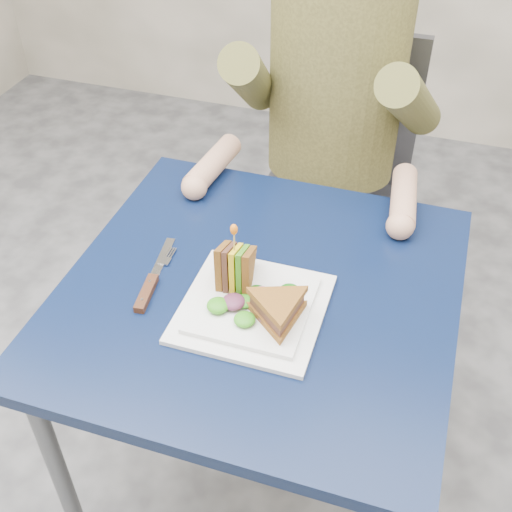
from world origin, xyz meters
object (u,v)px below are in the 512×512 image
(chair, at_px, (334,172))
(diner, at_px, (336,67))
(fork, at_px, (155,277))
(sandwich_flat, at_px, (278,309))
(plate, at_px, (253,307))
(knife, at_px, (149,286))
(table, at_px, (259,316))
(sandwich_upright, at_px, (235,268))

(chair, height_order, diner, diner)
(diner, relative_size, fork, 4.15)
(sandwich_flat, bearing_deg, plate, 155.56)
(knife, bearing_deg, diner, 73.72)
(plate, relative_size, sandwich_flat, 1.43)
(plate, distance_m, sandwich_flat, 0.07)
(chair, bearing_deg, knife, -104.09)
(plate, distance_m, knife, 0.21)
(plate, distance_m, fork, 0.21)
(diner, xyz_separation_m, sandwich_flat, (0.06, -0.71, -0.14))
(table, bearing_deg, knife, -161.08)
(sandwich_flat, distance_m, fork, 0.27)
(table, distance_m, diner, 0.67)
(sandwich_flat, height_order, fork, sandwich_flat)
(sandwich_upright, bearing_deg, table, 23.47)
(plate, xyz_separation_m, sandwich_flat, (0.05, -0.03, 0.04))
(diner, height_order, sandwich_upright, diner)
(plate, bearing_deg, sandwich_flat, -24.44)
(knife, bearing_deg, plate, 1.41)
(sandwich_upright, xyz_separation_m, knife, (-0.16, -0.05, -0.05))
(plate, relative_size, sandwich_upright, 1.74)
(sandwich_upright, bearing_deg, knife, -162.36)
(table, relative_size, knife, 3.39)
(chair, bearing_deg, plate, -89.48)
(chair, relative_size, sandwich_upright, 6.21)
(table, bearing_deg, sandwich_upright, -156.53)
(sandwich_upright, bearing_deg, diner, 86.16)
(table, height_order, knife, knife)
(table, bearing_deg, diner, 90.00)
(sandwich_upright, distance_m, fork, 0.17)
(knife, bearing_deg, table, 18.92)
(sandwich_flat, height_order, knife, sandwich_flat)
(plate, height_order, knife, plate)
(table, distance_m, plate, 0.11)
(chair, xyz_separation_m, fork, (-0.20, -0.77, 0.19))
(plate, bearing_deg, knife, -178.59)
(plate, relative_size, knife, 1.17)
(table, xyz_separation_m, chair, (0.00, 0.73, -0.11))
(plate, height_order, sandwich_flat, sandwich_flat)
(plate, height_order, fork, plate)
(diner, xyz_separation_m, plate, (0.01, -0.68, -0.18))
(fork, bearing_deg, table, 10.91)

